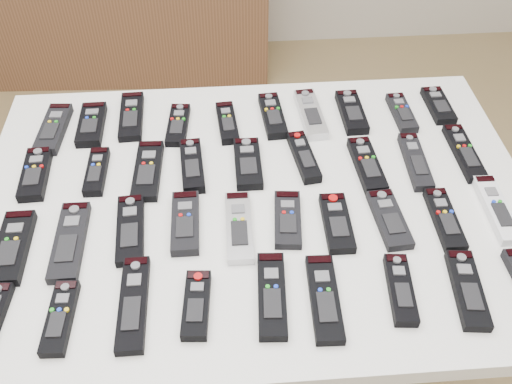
{
  "coord_description": "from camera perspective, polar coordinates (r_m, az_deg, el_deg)",
  "views": [
    {
      "loc": [
        -0.04,
        -0.88,
        1.7
      ],
      "look_at": [
        0.03,
        0.0,
        0.8
      ],
      "focal_mm": 40.0,
      "sensor_mm": 36.0,
      "label": 1
    }
  ],
  "objects": [
    {
      "name": "ground",
      "position": [
        1.91,
        -0.93,
        -17.3
      ],
      "size": [
        4.0,
        4.0,
        0.0
      ],
      "primitive_type": "plane",
      "color": "#9B824F",
      "rests_on": "ground"
    },
    {
      "name": "table",
      "position": [
        1.32,
        0.0,
        -2.39
      ],
      "size": [
        1.25,
        0.88,
        0.78
      ],
      "color": "white",
      "rests_on": "ground"
    },
    {
      "name": "remote_0",
      "position": [
        1.53,
        -19.59,
        5.97
      ],
      "size": [
        0.07,
        0.19,
        0.02
      ],
      "primitive_type": "cube",
      "rotation": [
        0.0,
        0.0,
        -0.07
      ],
      "color": "black",
      "rests_on": "table"
    },
    {
      "name": "remote_1",
      "position": [
        1.51,
        -16.13,
        6.51
      ],
      "size": [
        0.06,
        0.16,
        0.02
      ],
      "primitive_type": "cube",
      "rotation": [
        0.0,
        0.0,
        0.0
      ],
      "color": "black",
      "rests_on": "table"
    },
    {
      "name": "remote_2",
      "position": [
        1.52,
        -12.35,
        7.41
      ],
      "size": [
        0.06,
        0.19,
        0.02
      ],
      "primitive_type": "cube",
      "rotation": [
        0.0,
        0.0,
        0.03
      ],
      "color": "black",
      "rests_on": "table"
    },
    {
      "name": "remote_3",
      "position": [
        1.47,
        -7.8,
        6.67
      ],
      "size": [
        0.06,
        0.16,
        0.02
      ],
      "primitive_type": "cube",
      "rotation": [
        0.0,
        0.0,
        -0.09
      ],
      "color": "black",
      "rests_on": "table"
    },
    {
      "name": "remote_4",
      "position": [
        1.46,
        -2.89,
        6.93
      ],
      "size": [
        0.06,
        0.16,
        0.02
      ],
      "primitive_type": "cube",
      "rotation": [
        0.0,
        0.0,
        0.07
      ],
      "color": "black",
      "rests_on": "table"
    },
    {
      "name": "remote_5",
      "position": [
        1.49,
        1.67,
        7.64
      ],
      "size": [
        0.06,
        0.17,
        0.02
      ],
      "primitive_type": "cube",
      "rotation": [
        0.0,
        0.0,
        0.07
      ],
      "color": "black",
      "rests_on": "table"
    },
    {
      "name": "remote_6",
      "position": [
        1.5,
        5.48,
        7.76
      ],
      "size": [
        0.07,
        0.19,
        0.02
      ],
      "primitive_type": "cube",
      "rotation": [
        0.0,
        0.0,
        0.07
      ],
      "color": "#B7B7BC",
      "rests_on": "table"
    },
    {
      "name": "remote_7",
      "position": [
        1.52,
        9.54,
        7.89
      ],
      "size": [
        0.06,
        0.17,
        0.02
      ],
      "primitive_type": "cube",
      "rotation": [
        0.0,
        0.0,
        0.02
      ],
      "color": "black",
      "rests_on": "table"
    },
    {
      "name": "remote_8",
      "position": [
        1.54,
        14.36,
        7.68
      ],
      "size": [
        0.05,
        0.15,
        0.02
      ],
      "primitive_type": "cube",
      "rotation": [
        0.0,
        0.0,
        0.03
      ],
      "color": "black",
      "rests_on": "table"
    },
    {
      "name": "remote_9",
      "position": [
        1.6,
        17.77,
        8.25
      ],
      "size": [
        0.06,
        0.15,
        0.02
      ],
      "primitive_type": "cube",
      "rotation": [
        0.0,
        0.0,
        0.02
      ],
      "color": "black",
      "rests_on": "table"
    },
    {
      "name": "remote_10",
      "position": [
        1.41,
        -21.2,
        1.7
      ],
      "size": [
        0.06,
        0.17,
        0.02
      ],
      "primitive_type": "cube",
      "rotation": [
        0.0,
        0.0,
        0.04
      ],
      "color": "black",
      "rests_on": "table"
    },
    {
      "name": "remote_11",
      "position": [
        1.38,
        -15.65,
        2.0
      ],
      "size": [
        0.05,
        0.15,
        0.02
      ],
      "primitive_type": "cube",
      "rotation": [
        0.0,
        0.0,
        -0.02
      ],
      "color": "black",
      "rests_on": "table"
    },
    {
      "name": "remote_12",
      "position": [
        1.35,
        -10.77,
        2.13
      ],
      "size": [
        0.07,
        0.19,
        0.02
      ],
      "primitive_type": "cube",
      "rotation": [
        0.0,
        0.0,
        -0.04
      ],
      "color": "black",
      "rests_on": "table"
    },
    {
      "name": "remote_13",
      "position": [
        1.35,
        -6.41,
        2.63
      ],
      "size": [
        0.06,
        0.17,
        0.02
      ],
      "primitive_type": "cube",
      "rotation": [
        0.0,
        0.0,
        0.07
      ],
      "color": "black",
      "rests_on": "table"
    },
    {
      "name": "remote_14",
      "position": [
        1.34,
        -0.81,
        2.88
      ],
      "size": [
        0.06,
        0.16,
        0.02
      ],
      "primitive_type": "cube",
      "rotation": [
        0.0,
        0.0,
        -0.0
      ],
      "color": "black",
      "rests_on": "table"
    },
    {
      "name": "remote_15",
      "position": [
        1.37,
        4.8,
        3.52
      ],
      "size": [
        0.06,
        0.17,
        0.02
      ],
      "primitive_type": "cube",
      "rotation": [
        0.0,
        0.0,
        0.13
      ],
      "color": "black",
      "rests_on": "table"
    },
    {
      "name": "remote_16",
      "position": [
        1.36,
        11.03,
        2.66
      ],
      "size": [
        0.06,
        0.18,
        0.02
      ],
      "primitive_type": "cube",
      "rotation": [
        0.0,
        0.0,
        0.06
      ],
      "color": "black",
      "rests_on": "table"
    },
    {
      "name": "remote_17",
      "position": [
        1.4,
        15.65,
        2.97
      ],
      "size": [
        0.05,
        0.19,
        0.02
      ],
      "primitive_type": "cube",
      "rotation": [
        0.0,
        0.0,
        -0.04
      ],
      "color": "black",
      "rests_on": "table"
    },
    {
      "name": "remote_18",
      "position": [
        1.46,
        20.11,
        3.71
      ],
      "size": [
        0.05,
        0.2,
        0.02
      ],
      "primitive_type": "cube",
      "rotation": [
        0.0,
        0.0,
        0.01
      ],
      "color": "black",
      "rests_on": "table"
    },
    {
      "name": "remote_19",
      "position": [
        1.27,
        -23.16,
        -5.1
      ],
      "size": [
        0.06,
        0.18,
        0.02
      ],
      "primitive_type": "cube",
      "rotation": [
        0.0,
        0.0,
        0.01
      ],
      "color": "black",
      "rests_on": "table"
    },
    {
      "name": "remote_20",
      "position": [
        1.24,
        -18.13,
        -4.7
      ],
      "size": [
        0.06,
        0.2,
        0.02
      ],
      "primitive_type": "cube",
      "rotation": [
        0.0,
        0.0,
        -0.01
      ],
      "color": "black",
      "rests_on": "table"
    },
    {
      "name": "remote_21",
      "position": [
        1.23,
        -12.45,
        -3.66
      ],
      "size": [
        0.07,
        0.19,
        0.02
      ],
      "primitive_type": "cube",
      "rotation": [
        0.0,
        0.0,
        0.06
      ],
      "color": "black",
      "rests_on": "table"
    },
    {
      "name": "remote_22",
      "position": [
        1.22,
        -7.08,
        -3.06
      ],
      "size": [
        0.06,
        0.17,
        0.02
      ],
      "primitive_type": "cube",
      "rotation": [
        0.0,
        0.0,
        -0.0
      ],
      "color": "black",
      "rests_on": "table"
    },
    {
      "name": "remote_23",
      "position": [
        1.21,
        -1.71,
        -3.51
      ],
      "size": [
        0.06,
        0.19,
        0.02
      ],
      "primitive_type": "cube",
      "rotation": [
        0.0,
        0.0,
        -0.01
      ],
      "color": "#B7B7BC",
      "rests_on": "table"
    },
    {
      "name": "remote_24",
      "position": [
        1.22,
        3.18,
        -2.74
      ],
      "size": [
        0.07,
        0.16,
        0.02
      ],
      "primitive_type": "cube",
      "rotation": [
        0.0,
        0.0,
        -0.1
      ],
      "color": "black",
      "rests_on": "table"
    },
    {
      "name": "remote_25",
      "position": [
        1.22,
        8.09,
        -3.07
      ],
      "size": [
        0.06,
        0.16,
        0.02
      ],
      "primitive_type": "cube",
      "rotation": [
        0.0,
        0.0,
        -0.01
      ],
      "color": "black",
      "rests_on": "table"
    },
    {
      "name": "remote_26",
      "position": [
        1.25,
        13.2,
        -2.67
      ],
      "size": [
        0.07,
        0.16,
        0.02
      ],
      "primitive_type": "cube",
      "rotation": [
        0.0,
        0.0,
        0.07
      ],
      "color": "black",
      "rests_on": "table"
    },
    {
      "name": "remote_27",
      "position": [
        1.29,
        18.34,
        -2.58
      ],
      "size": [
        0.05,
        0.17,
        0.02
      ],
      "primitive_type": "cube",
      "rotation": [
        0.0,
        0.0,
        -0.01
      ],
      "color": "black",
      "rests_on": "table"
    },
    {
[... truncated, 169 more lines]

